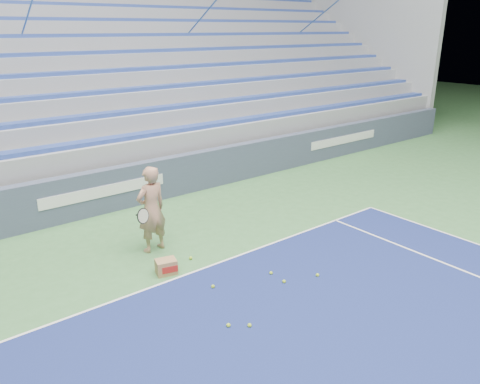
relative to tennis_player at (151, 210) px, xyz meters
name	(u,v)px	position (x,y,z in m)	size (l,w,h in m)	color
sponsor_barrier	(103,191)	(0.07, 2.68, -0.36)	(30.00, 0.32, 1.10)	#3E485F
bleachers	(27,94)	(0.07, 8.40, 1.45)	(31.00, 9.15, 7.30)	gray
tennis_player	(151,210)	(0.00, 0.00, 0.00)	(0.96, 0.87, 1.81)	tan
ball_box	(166,267)	(-0.29, -1.03, -0.77)	(0.44, 0.38, 0.28)	#99754A
tennis_ball_0	(284,281)	(1.20, -2.67, -0.87)	(0.07, 0.07, 0.07)	#A6D02A
tennis_ball_1	(250,325)	(-0.13, -3.30, -0.87)	(0.07, 0.07, 0.07)	#A6D02A
tennis_ball_2	(191,258)	(0.37, -0.84, -0.87)	(0.07, 0.07, 0.07)	#A6D02A
tennis_ball_3	(228,325)	(-0.39, -3.10, -0.87)	(0.07, 0.07, 0.07)	#A6D02A
tennis_ball_4	(317,275)	(1.85, -2.89, -0.87)	(0.07, 0.07, 0.07)	#A6D02A
tennis_ball_5	(271,273)	(1.22, -2.29, -0.87)	(0.07, 0.07, 0.07)	#A6D02A
tennis_ball_6	(213,287)	(0.09, -2.01, -0.87)	(0.07, 0.07, 0.07)	#A6D02A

